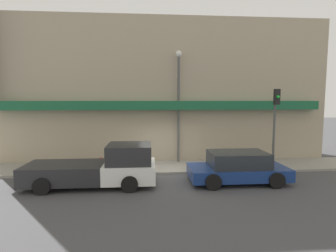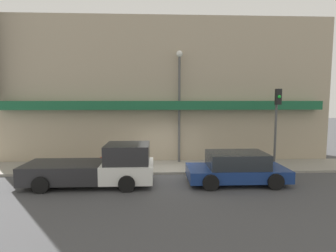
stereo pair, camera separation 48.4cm
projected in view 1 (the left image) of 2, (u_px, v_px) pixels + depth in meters
The scene contains 8 objects.
ground_plane at pixel (166, 175), 12.94m from camera, with size 80.00×80.00×0.00m, color #424244.
sidewalk at pixel (164, 167), 14.23m from camera, with size 36.00×2.61×0.12m.
building at pixel (161, 91), 16.58m from camera, with size 19.80×3.80×9.85m.
pickup_truck at pixel (100, 168), 11.24m from camera, with size 5.46×2.14×1.79m.
parked_car at pixel (238, 167), 11.72m from camera, with size 4.34×2.12×1.38m.
fire_hydrant at pixel (101, 164), 13.43m from camera, with size 0.20×0.20×0.63m.
street_lamp at pixel (178, 94), 14.84m from camera, with size 0.36×0.36×6.31m.
traffic_light at pixel (275, 115), 13.57m from camera, with size 0.28×0.42×4.12m.
Camera 1 is at (-0.89, -12.61, 3.67)m, focal length 28.00 mm.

